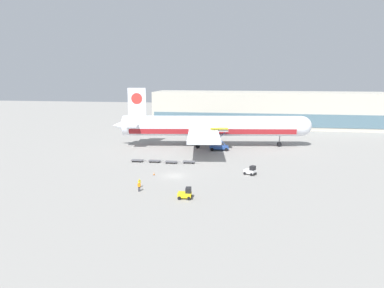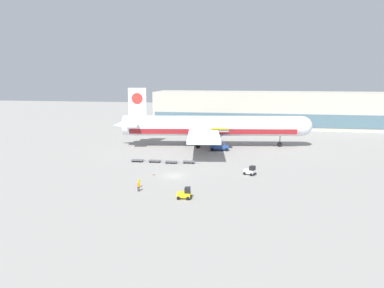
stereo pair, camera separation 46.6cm
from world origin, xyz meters
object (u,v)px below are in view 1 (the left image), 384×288
object	(u,v)px
baggage_tug_foreground	(186,194)
baggage_dolly_third	(171,162)
airplane_main	(209,127)
scissor_lift_loader	(219,142)
ground_crew_far	(139,186)
baggage_dolly_lead	(137,160)
ground_crew_near	(139,183)
baggage_tug_mid	(251,171)
baggage_dolly_second	(155,161)
baggage_dolly_trail	(189,162)
traffic_cone_near	(154,174)

from	to	relation	value
baggage_tug_foreground	baggage_dolly_third	world-z (taller)	baggage_tug_foreground
baggage_tug_foreground	airplane_main	bearing A→B (deg)	89.05
scissor_lift_loader	baggage_dolly_third	world-z (taller)	scissor_lift_loader
scissor_lift_loader	ground_crew_far	world-z (taller)	scissor_lift_loader
baggage_dolly_lead	ground_crew_near	size ratio (longest dim) A/B	2.18
baggage_tug_mid	baggage_dolly_second	xyz separation A→B (m)	(-22.91, 7.72, -0.49)
baggage_dolly_second	baggage_dolly_trail	xyz separation A→B (m)	(8.28, 0.43, 0.00)
airplane_main	traffic_cone_near	xyz separation A→B (m)	(-7.73, -33.81, -5.53)
baggage_dolly_lead	traffic_cone_near	distance (m)	13.15
traffic_cone_near	baggage_tug_foreground	bearing A→B (deg)	-56.19
airplane_main	ground_crew_near	bearing A→B (deg)	-108.68
traffic_cone_near	scissor_lift_loader	bearing A→B (deg)	68.84
scissor_lift_loader	ground_crew_near	size ratio (longest dim) A/B	3.60
airplane_main	scissor_lift_loader	size ratio (longest dim) A/B	9.47
baggage_tug_foreground	baggage_dolly_lead	world-z (taller)	baggage_tug_foreground
baggage_dolly_lead	ground_crew_far	xyz separation A→B (m)	(7.40, -22.36, 0.66)
baggage_tug_mid	baggage_dolly_trail	bearing A→B (deg)	179.65
scissor_lift_loader	baggage_tug_mid	world-z (taller)	scissor_lift_loader
baggage_dolly_lead	baggage_dolly_third	size ratio (longest dim) A/B	1.00
traffic_cone_near	baggage_dolly_lead	bearing A→B (deg)	122.80
baggage_tug_foreground	scissor_lift_loader	bearing A→B (deg)	84.78
baggage_tug_mid	baggage_dolly_third	xyz separation A→B (m)	(-18.75, 7.40, -0.49)
ground_crew_near	ground_crew_far	world-z (taller)	ground_crew_far
scissor_lift_loader	ground_crew_far	bearing A→B (deg)	-113.16
scissor_lift_loader	baggage_dolly_second	world-z (taller)	scissor_lift_loader
baggage_tug_mid	baggage_dolly_second	bearing A→B (deg)	-169.84
baggage_dolly_second	traffic_cone_near	bearing A→B (deg)	-76.71
scissor_lift_loader	baggage_tug_foreground	world-z (taller)	scissor_lift_loader
baggage_dolly_second	traffic_cone_near	distance (m)	11.60
airplane_main	baggage_dolly_second	world-z (taller)	airplane_main
baggage_dolly_third	ground_crew_near	size ratio (longest dim) A/B	2.18
baggage_dolly_second	traffic_cone_near	size ratio (longest dim) A/B	5.89
scissor_lift_loader	baggage_tug_foreground	size ratio (longest dim) A/B	2.42
scissor_lift_loader	traffic_cone_near	xyz separation A→B (m)	(-11.06, -28.59, -1.97)
scissor_lift_loader	baggage_tug_foreground	bearing A→B (deg)	-100.44
baggage_tug_mid	traffic_cone_near	distance (m)	20.36
airplane_main	scissor_lift_loader	distance (m)	7.15
traffic_cone_near	ground_crew_near	bearing A→B (deg)	-92.12
baggage_dolly_lead	baggage_dolly_trail	bearing A→B (deg)	1.82
airplane_main	baggage_dolly_third	xyz separation A→B (m)	(-6.43, -22.89, -5.45)
airplane_main	baggage_tug_foreground	bearing A→B (deg)	-96.17
airplane_main	baggage_dolly_third	distance (m)	24.39
baggage_tug_mid	baggage_dolly_lead	xyz separation A→B (m)	(-27.17, 7.53, -0.49)
baggage_dolly_trail	ground_crew_near	distance (m)	21.57
scissor_lift_loader	baggage_dolly_third	distance (m)	20.28
baggage_tug_foreground	traffic_cone_near	world-z (taller)	baggage_tug_foreground
ground_crew_near	scissor_lift_loader	bearing A→B (deg)	16.90
scissor_lift_loader	ground_crew_near	world-z (taller)	scissor_lift_loader
baggage_dolly_lead	scissor_lift_loader	bearing A→B (deg)	42.94
baggage_dolly_lead	baggage_dolly_trail	xyz separation A→B (m)	(12.54, 0.62, 0.00)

